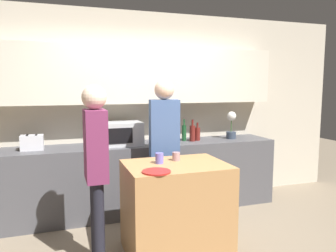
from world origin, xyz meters
The scene contains 15 objects.
back_wall centered at (0.00, 1.66, 1.54)m, with size 6.40×0.40×2.70m.
back_counter centered at (0.00, 1.39, 0.46)m, with size 3.60×0.62×0.92m.
kitchen_island centered at (-0.01, 0.21, 0.46)m, with size 1.01×0.74×0.91m.
microwave centered at (-0.34, 1.39, 1.07)m, with size 0.52×0.39×0.30m.
toaster centered at (-1.41, 1.39, 1.01)m, with size 0.26×0.16×0.18m.
potted_plant centered at (1.28, 1.39, 1.12)m, with size 0.14×0.14×0.40m.
bottle_0 centered at (0.47, 1.49, 1.04)m, with size 0.07×0.07×0.31m.
bottle_1 centered at (0.56, 1.43, 1.04)m, with size 0.06×0.06×0.30m.
bottle_2 centered at (0.66, 1.36, 1.04)m, with size 0.08×0.08×0.30m.
bottle_3 centered at (0.74, 1.39, 1.02)m, with size 0.08×0.08×0.25m.
plate_on_island centered at (-0.29, -0.05, 0.92)m, with size 0.26×0.26×0.01m.
cup_0 centered at (-0.16, 0.27, 0.97)m, with size 0.08×0.08×0.11m.
cup_1 centered at (0.04, 0.34, 0.96)m, with size 0.08×0.08×0.09m.
person_left centered at (-0.79, 0.20, 1.01)m, with size 0.22×0.34×1.69m.
person_center centered at (0.07, 0.84, 1.05)m, with size 0.36×0.23×1.76m.
Camera 1 is at (-1.10, -2.79, 1.68)m, focal length 35.00 mm.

